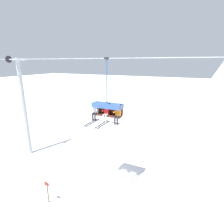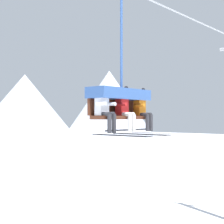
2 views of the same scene
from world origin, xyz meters
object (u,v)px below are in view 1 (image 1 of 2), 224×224
skier_orange (118,114)px  trail_sign (48,191)px  lift_tower_near (24,106)px  skier_white (95,111)px  skier_red (106,112)px  chairlift_chair (108,107)px

skier_orange → trail_sign: size_ratio=1.06×
skier_orange → lift_tower_near: bearing=174.7°
lift_tower_near → skier_orange: (9.96, -0.92, 0.82)m
trail_sign → lift_tower_near: bearing=148.0°
skier_white → skier_red: size_ratio=1.00×
trail_sign → skier_white: bearing=59.7°
skier_red → trail_sign: skier_red is taller
chairlift_chair → trail_sign: 6.61m
chairlift_chair → lift_tower_near: bearing=175.5°
chairlift_chair → skier_orange: (0.82, -0.21, -0.32)m
skier_red → skier_orange: same height
chairlift_chair → trail_sign: chairlift_chair is taller
chairlift_chair → skier_white: chairlift_chair is taller
skier_red → skier_orange: bearing=0.0°
chairlift_chair → skier_orange: size_ratio=2.38×
skier_white → skier_orange: 1.64m
chairlift_chair → skier_white: 0.91m
lift_tower_near → trail_sign: size_ratio=5.82×
skier_white → skier_orange: bearing=0.2°
skier_white → lift_tower_near: bearing=173.6°
chairlift_chair → trail_sign: bearing=-128.3°
chairlift_chair → skier_orange: 0.91m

